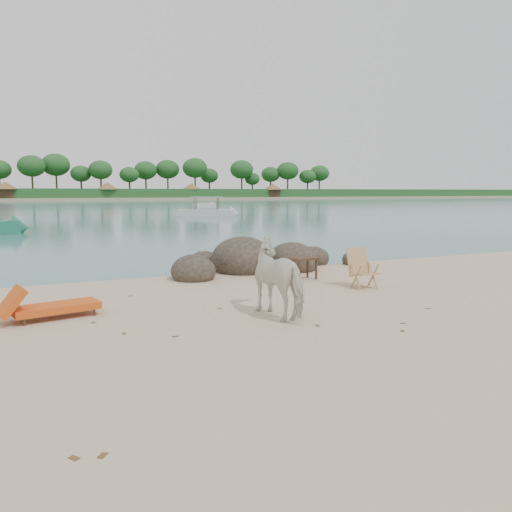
% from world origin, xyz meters
% --- Properties ---
extents(water, '(400.00, 400.00, 0.00)m').
position_xyz_m(water, '(0.00, 90.00, 0.00)').
color(water, '#386B70').
rests_on(water, ground).
extents(far_shore, '(420.00, 90.00, 1.40)m').
position_xyz_m(far_shore, '(0.00, 170.00, 0.00)').
color(far_shore, tan).
rests_on(far_shore, ground).
extents(far_scenery, '(420.00, 18.00, 9.50)m').
position_xyz_m(far_scenery, '(0.03, 136.70, 3.14)').
color(far_scenery, '#1E4C1E').
rests_on(far_scenery, ground).
extents(boulders, '(6.36, 3.00, 1.34)m').
position_xyz_m(boulders, '(1.38, 5.93, 0.25)').
color(boulders, '#2E281F').
rests_on(boulders, ground).
extents(cow, '(0.98, 1.76, 1.41)m').
position_xyz_m(cow, '(-0.46, 0.93, 0.71)').
color(cow, white).
rests_on(cow, ground).
extents(side_table, '(0.77, 0.56, 0.57)m').
position_xyz_m(side_table, '(1.78, 3.97, 0.29)').
color(side_table, '#322214').
rests_on(side_table, ground).
extents(lounge_chair, '(1.91, 0.98, 0.55)m').
position_xyz_m(lounge_chair, '(-4.24, 2.47, 0.27)').
color(lounge_chair, '#C44317').
rests_on(lounge_chair, ground).
extents(deck_chair, '(0.64, 0.70, 0.93)m').
position_xyz_m(deck_chair, '(2.52, 2.39, 0.46)').
color(deck_chair, tan).
rests_on(deck_chair, ground).
extents(boat_mid, '(6.12, 4.11, 3.01)m').
position_xyz_m(boat_mid, '(11.44, 38.74, 1.51)').
color(boat_mid, beige).
rests_on(boat_mid, water).
extents(boat_far, '(4.93, 3.30, 0.58)m').
position_xyz_m(boat_far, '(22.48, 71.11, 0.29)').
color(boat_far, silver).
rests_on(boat_far, water).
extents(dead_leaves, '(7.74, 6.70, 0.00)m').
position_xyz_m(dead_leaves, '(-1.25, -0.02, 0.00)').
color(dead_leaves, brown).
rests_on(dead_leaves, ground).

